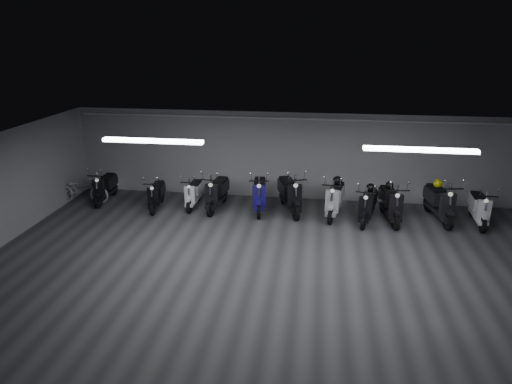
# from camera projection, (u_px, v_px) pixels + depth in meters

# --- Properties ---
(floor) EXTENTS (14.00, 10.00, 0.01)m
(floor) POSITION_uv_depth(u_px,v_px,m) (275.00, 275.00, 9.99)
(floor) COLOR #353638
(floor) RESTS_ON ground
(ceiling) EXTENTS (14.00, 10.00, 0.01)m
(ceiling) POSITION_uv_depth(u_px,v_px,m) (277.00, 154.00, 9.04)
(ceiling) COLOR gray
(ceiling) RESTS_ON ground
(back_wall) EXTENTS (14.00, 0.01, 2.80)m
(back_wall) POSITION_uv_depth(u_px,v_px,m) (291.00, 156.00, 14.18)
(back_wall) COLOR gray
(back_wall) RESTS_ON ground
(fluor_strip_left) EXTENTS (2.40, 0.18, 0.08)m
(fluor_strip_left) POSITION_uv_depth(u_px,v_px,m) (153.00, 141.00, 10.39)
(fluor_strip_left) COLOR white
(fluor_strip_left) RESTS_ON ceiling
(fluor_strip_right) EXTENTS (2.40, 0.18, 0.08)m
(fluor_strip_right) POSITION_uv_depth(u_px,v_px,m) (420.00, 150.00, 9.60)
(fluor_strip_right) COLOR white
(fluor_strip_right) RESTS_ON ceiling
(conduit) EXTENTS (13.60, 0.05, 0.05)m
(conduit) POSITION_uv_depth(u_px,v_px,m) (292.00, 119.00, 13.69)
(conduit) COLOR white
(conduit) RESTS_ON back_wall
(scooter_0) EXTENTS (0.63, 1.73, 1.28)m
(scooter_0) POSITION_uv_depth(u_px,v_px,m) (105.00, 182.00, 14.12)
(scooter_0) COLOR black
(scooter_0) RESTS_ON floor
(scooter_1) EXTENTS (0.71, 1.65, 1.19)m
(scooter_1) POSITION_uv_depth(u_px,v_px,m) (156.00, 190.00, 13.56)
(scooter_1) COLOR black
(scooter_1) RESTS_ON floor
(scooter_2) EXTENTS (0.54, 1.59, 1.18)m
(scooter_2) POSITION_uv_depth(u_px,v_px,m) (193.00, 189.00, 13.71)
(scooter_2) COLOR white
(scooter_2) RESTS_ON floor
(scooter_3) EXTENTS (0.82, 1.93, 1.39)m
(scooter_3) POSITION_uv_depth(u_px,v_px,m) (217.00, 187.00, 13.49)
(scooter_3) COLOR black
(scooter_3) RESTS_ON floor
(scooter_4) EXTENTS (0.83, 1.97, 1.42)m
(scooter_4) POSITION_uv_depth(u_px,v_px,m) (259.00, 188.00, 13.37)
(scooter_4) COLOR navy
(scooter_4) RESTS_ON floor
(scooter_5) EXTENTS (1.31, 2.12, 1.50)m
(scooter_5) POSITION_uv_depth(u_px,v_px,m) (290.00, 188.00, 13.27)
(scooter_5) COLOR black
(scooter_5) RESTS_ON floor
(scooter_6) EXTENTS (0.99, 1.99, 1.42)m
(scooter_6) POSITION_uv_depth(u_px,v_px,m) (335.00, 193.00, 12.97)
(scooter_6) COLOR #B4B4B8
(scooter_6) RESTS_ON floor
(scooter_7) EXTENTS (1.03, 1.88, 1.33)m
(scooter_7) POSITION_uv_depth(u_px,v_px,m) (368.00, 200.00, 12.58)
(scooter_7) COLOR black
(scooter_7) RESTS_ON floor
(scooter_8) EXTENTS (0.88, 1.96, 1.41)m
(scooter_8) POSITION_uv_depth(u_px,v_px,m) (391.00, 198.00, 12.64)
(scooter_8) COLOR black
(scooter_8) RESTS_ON floor
(scooter_9) EXTENTS (0.99, 2.06, 1.47)m
(scooter_9) POSITION_uv_depth(u_px,v_px,m) (440.00, 196.00, 12.65)
(scooter_9) COLOR black
(scooter_9) RESTS_ON floor
(bicycle) EXTENTS (1.75, 0.67, 1.12)m
(bicycle) POSITION_uv_depth(u_px,v_px,m) (81.00, 186.00, 14.02)
(bicycle) COLOR silver
(bicycle) RESTS_ON floor
(scooter_10) EXTENTS (0.71, 1.77, 1.29)m
(scooter_10) POSITION_uv_depth(u_px,v_px,m) (480.00, 203.00, 12.43)
(scooter_10) COLOR white
(scooter_10) RESTS_ON floor
(helmet_0) EXTENTS (0.28, 0.28, 0.28)m
(helmet_0) POSITION_uv_depth(u_px,v_px,m) (337.00, 181.00, 13.10)
(helmet_0) COLOR black
(helmet_0) RESTS_ON scooter_6
(helmet_1) EXTENTS (0.25, 0.25, 0.25)m
(helmet_1) POSITION_uv_depth(u_px,v_px,m) (438.00, 183.00, 12.80)
(helmet_1) COLOR #D1DA0C
(helmet_1) RESTS_ON scooter_9
(helmet_2) EXTENTS (0.25, 0.25, 0.25)m
(helmet_2) POSITION_uv_depth(u_px,v_px,m) (371.00, 188.00, 12.70)
(helmet_2) COLOR black
(helmet_2) RESTS_ON scooter_7
(helmet_3) EXTENTS (0.23, 0.23, 0.23)m
(helmet_3) POSITION_uv_depth(u_px,v_px,m) (389.00, 185.00, 12.79)
(helmet_3) COLOR black
(helmet_3) RESTS_ON scooter_8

